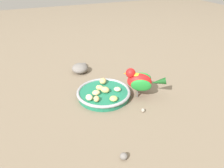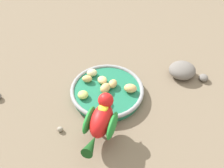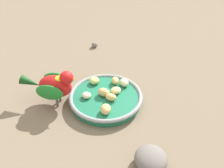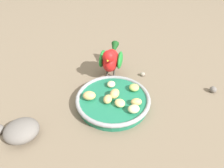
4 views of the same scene
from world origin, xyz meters
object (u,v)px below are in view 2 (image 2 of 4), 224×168
apple_piece_3 (83,95)px  apple_piece_4 (130,88)px  apple_piece_2 (106,102)px  apple_piece_0 (105,88)px  parrot (101,120)px  pebble_2 (60,129)px  pebble_0 (204,78)px  apple_piece_1 (102,80)px  rock_large (182,70)px  apple_piece_5 (87,79)px  apple_piece_7 (92,73)px  apple_piece_6 (113,84)px  feeding_bowl (106,92)px

apple_piece_3 → apple_piece_4: apple_piece_4 is taller
apple_piece_3 → apple_piece_2: bearing=145.1°
apple_piece_0 → parrot: 0.14m
apple_piece_3 → pebble_2: 0.11m
pebble_0 → apple_piece_4: bearing=3.9°
apple_piece_1 → parrot: (0.04, 0.17, 0.04)m
parrot → pebble_2: size_ratio=9.50×
apple_piece_0 → rock_large: size_ratio=0.43×
apple_piece_5 → rock_large: same height
apple_piece_0 → apple_piece_2: (0.01, 0.05, -0.00)m
pebble_2 → apple_piece_4: bearing=-160.1°
apple_piece_7 → parrot: (0.01, 0.20, 0.03)m
apple_piece_0 → rock_large: (-0.25, -0.03, -0.01)m
apple_piece_4 → pebble_2: size_ratio=2.22×
apple_piece_0 → apple_piece_3: (0.07, 0.01, -0.00)m
parrot → rock_large: size_ratio=1.87×
apple_piece_6 → apple_piece_4: bearing=145.8°
apple_piece_6 → apple_piece_7: 0.08m
feeding_bowl → pebble_2: feeding_bowl is taller
apple_piece_0 → apple_piece_2: 0.05m
pebble_2 → pebble_0: bearing=-168.4°
apple_piece_2 → pebble_2: (0.13, 0.04, -0.02)m
apple_piece_1 → parrot: bearing=77.9°
pebble_0 → pebble_2: 0.46m
rock_large → apple_piece_5: bearing=-3.1°
apple_piece_2 → pebble_0: 0.32m
apple_piece_0 → feeding_bowl: bearing=-124.8°
feeding_bowl → pebble_2: bearing=34.0°
apple_piece_7 → rock_large: size_ratio=0.38×
apple_piece_3 → apple_piece_7: 0.09m
apple_piece_1 → apple_piece_0: bearing=91.9°
apple_piece_3 → apple_piece_6: bearing=-166.2°
apple_piece_6 → parrot: parrot is taller
apple_piece_5 → apple_piece_6: size_ratio=0.97×
feeding_bowl → pebble_0: feeding_bowl is taller
apple_piece_6 → pebble_2: (0.16, 0.11, -0.03)m
apple_piece_2 → apple_piece_5: (0.04, -0.10, 0.00)m
apple_piece_3 → apple_piece_0: bearing=-172.1°
apple_piece_4 → apple_piece_5: 0.13m
apple_piece_7 → apple_piece_4: bearing=136.9°
apple_piece_3 → pebble_0: bearing=-178.7°
apple_piece_5 → rock_large: size_ratio=0.36×
apple_piece_6 → apple_piece_1: bearing=-42.4°
apple_piece_2 → pebble_0: size_ratio=0.96×
apple_piece_3 → apple_piece_6: (-0.09, -0.02, 0.00)m
rock_large → pebble_2: (0.39, 0.13, -0.01)m
feeding_bowl → apple_piece_4: (-0.07, 0.02, 0.02)m
feeding_bowl → apple_piece_5: (0.05, -0.05, 0.02)m
apple_piece_1 → pebble_2: 0.19m
apple_piece_7 → pebble_2: 0.20m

